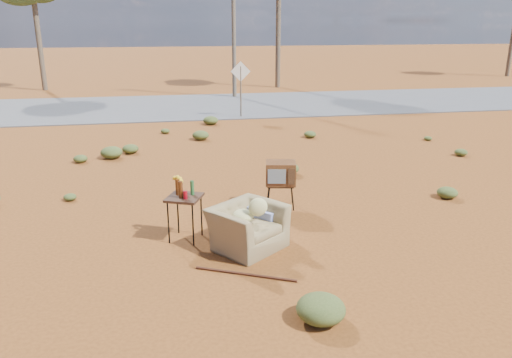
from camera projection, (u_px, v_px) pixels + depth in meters
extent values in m
plane|color=brown|center=(259.00, 249.00, 8.42)|extent=(140.00, 140.00, 0.00)
cube|color=#565659|center=(198.00, 106.00, 22.48)|extent=(140.00, 7.00, 0.04)
imported|color=olive|center=(247.00, 220.00, 8.34)|extent=(1.35, 1.28, 0.99)
ellipsoid|color=#CFCC7F|center=(243.00, 216.00, 8.31)|extent=(0.36, 0.36, 0.21)
ellipsoid|color=#CFCC7F|center=(258.00, 207.00, 8.17)|extent=(0.32, 0.16, 0.32)
cube|color=#203695|center=(263.00, 221.00, 8.84)|extent=(0.83, 0.87, 0.58)
cube|color=black|center=(280.00, 185.00, 10.20)|extent=(0.60, 0.50, 0.03)
cylinder|color=black|center=(268.00, 199.00, 10.10)|extent=(0.03, 0.03, 0.48)
cylinder|color=black|center=(293.00, 199.00, 10.09)|extent=(0.03, 0.03, 0.48)
cylinder|color=black|center=(268.00, 193.00, 10.46)|extent=(0.03, 0.03, 0.48)
cylinder|color=black|center=(292.00, 193.00, 10.45)|extent=(0.03, 0.03, 0.48)
cube|color=brown|center=(281.00, 173.00, 10.12)|extent=(0.68, 0.57, 0.47)
cube|color=slate|center=(277.00, 177.00, 9.89)|extent=(0.36, 0.09, 0.29)
cube|color=#472D19|center=(291.00, 177.00, 9.89)|extent=(0.14, 0.05, 0.33)
cube|color=#361E13|center=(184.00, 198.00, 8.58)|extent=(0.73, 0.73, 0.04)
cylinder|color=black|center=(168.00, 222.00, 8.54)|extent=(0.03, 0.03, 0.78)
cylinder|color=black|center=(193.00, 224.00, 8.45)|extent=(0.03, 0.03, 0.78)
cylinder|color=black|center=(178.00, 213.00, 8.95)|extent=(0.03, 0.03, 0.78)
cylinder|color=black|center=(201.00, 215.00, 8.86)|extent=(0.03, 0.03, 0.78)
cylinder|color=#48200C|center=(178.00, 187.00, 8.61)|extent=(0.08, 0.08, 0.29)
cylinder|color=#48200C|center=(181.00, 189.00, 8.45)|extent=(0.07, 0.07, 0.31)
cylinder|color=#245527|center=(192.00, 187.00, 8.62)|extent=(0.07, 0.07, 0.27)
cylinder|color=#B50E1F|center=(185.00, 195.00, 8.44)|extent=(0.07, 0.07, 0.14)
cylinder|color=silver|center=(178.00, 188.00, 8.74)|extent=(0.09, 0.09, 0.16)
ellipsoid|color=yellow|center=(178.00, 179.00, 8.69)|extent=(0.18, 0.18, 0.13)
cylinder|color=#4B2514|center=(245.00, 274.00, 7.55)|extent=(1.45, 0.73, 0.04)
cylinder|color=brown|center=(241.00, 92.00, 19.62)|extent=(0.06, 0.06, 2.00)
cube|color=silver|center=(241.00, 71.00, 19.38)|extent=(0.78, 0.04, 0.78)
cylinder|color=brown|center=(38.00, 34.00, 26.79)|extent=(0.28, 0.28, 6.00)
cylinder|color=brown|center=(278.00, 24.00, 27.89)|extent=(0.28, 0.28, 7.00)
cylinder|color=brown|center=(234.00, 14.00, 23.95)|extent=(0.20, 0.20, 8.00)
ellipsoid|color=#4D5826|center=(447.00, 193.00, 10.83)|extent=(0.44, 0.44, 0.24)
ellipsoid|color=#4D5826|center=(111.00, 152.00, 13.95)|extent=(0.60, 0.60, 0.33)
ellipsoid|color=#4D5826|center=(461.00, 152.00, 14.22)|extent=(0.36, 0.36, 0.20)
ellipsoid|color=#4D5826|center=(310.00, 134.00, 16.43)|extent=(0.40, 0.40, 0.22)
ellipsoid|color=#4D5826|center=(165.00, 131.00, 17.05)|extent=(0.30, 0.30, 0.17)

